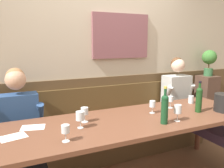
# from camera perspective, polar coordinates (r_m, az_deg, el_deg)

# --- Properties ---
(room_wall_back) EXTENTS (6.80, 0.12, 2.80)m
(room_wall_back) POSITION_cam_1_polar(r_m,az_deg,el_deg) (3.12, -3.20, 8.09)
(room_wall_back) COLOR #C2B399
(room_wall_back) RESTS_ON ground
(wood_wainscot_panel) EXTENTS (6.80, 0.03, 1.06)m
(wood_wainscot_panel) POSITION_cam_1_polar(r_m,az_deg,el_deg) (3.22, -2.75, -7.65)
(wood_wainscot_panel) COLOR brown
(wood_wainscot_panel) RESTS_ON ground
(wall_bench) EXTENTS (2.99, 0.42, 0.94)m
(wall_bench) POSITION_cam_1_polar(r_m,az_deg,el_deg) (3.13, -1.24, -13.08)
(wall_bench) COLOR brown
(wall_bench) RESTS_ON ground
(dining_table) EXTENTS (2.69, 0.88, 0.76)m
(dining_table) POSITION_cam_1_polar(r_m,az_deg,el_deg) (2.39, 5.55, -10.17)
(dining_table) COLOR brown
(dining_table) RESTS_ON ground
(person_center_left_seat) EXTENTS (0.53, 1.31, 1.26)m
(person_center_left_seat) POSITION_cam_1_polar(r_m,az_deg,el_deg) (2.42, -21.71, -12.58)
(person_center_left_seat) COLOR #303140
(person_center_left_seat) RESTS_ON ground
(person_center_right_seat) EXTENTS (0.48, 1.31, 1.31)m
(person_center_right_seat) POSITION_cam_1_polar(r_m,az_deg,el_deg) (3.33, 19.38, -5.67)
(person_center_right_seat) COLOR #322D34
(person_center_right_seat) RESTS_ON ground
(wine_bottle_green_tall) EXTENTS (0.07, 0.07, 0.36)m
(wine_bottle_green_tall) POSITION_cam_1_polar(r_m,az_deg,el_deg) (2.23, 13.00, -5.84)
(wine_bottle_green_tall) COLOR #174323
(wine_bottle_green_tall) RESTS_ON dining_table
(wine_bottle_amber_mid) EXTENTS (0.07, 0.07, 0.35)m
(wine_bottle_amber_mid) POSITION_cam_1_polar(r_m,az_deg,el_deg) (2.72, 20.87, -3.45)
(wine_bottle_amber_mid) COLOR #1B421A
(wine_bottle_amber_mid) RESTS_ON dining_table
(wine_glass_by_bottle) EXTENTS (0.07, 0.07, 0.14)m
(wine_glass_by_bottle) POSITION_cam_1_polar(r_m,az_deg,el_deg) (1.85, -11.53, -11.15)
(wine_glass_by_bottle) COLOR silver
(wine_glass_by_bottle) RESTS_ON dining_table
(wine_glass_center_front) EXTENTS (0.08, 0.08, 0.16)m
(wine_glass_center_front) POSITION_cam_1_polar(r_m,az_deg,el_deg) (2.10, -7.95, -7.94)
(wine_glass_center_front) COLOR silver
(wine_glass_center_front) RESTS_ON dining_table
(wine_glass_center_rear) EXTENTS (0.07, 0.07, 0.15)m
(wine_glass_center_rear) POSITION_cam_1_polar(r_m,az_deg,el_deg) (2.25, -6.86, -6.92)
(wine_glass_center_rear) COLOR silver
(wine_glass_center_rear) RESTS_ON dining_table
(wine_glass_mid_right) EXTENTS (0.06, 0.06, 0.14)m
(wine_glass_mid_right) POSITION_cam_1_polar(r_m,az_deg,el_deg) (2.55, 10.04, -5.01)
(wine_glass_mid_right) COLOR silver
(wine_glass_mid_right) RESTS_ON dining_table
(wine_glass_right_end) EXTENTS (0.06, 0.06, 0.14)m
(wine_glass_right_end) POSITION_cam_1_polar(r_m,az_deg,el_deg) (2.79, 14.42, -3.81)
(wine_glass_right_end) COLOR silver
(wine_glass_right_end) RESTS_ON dining_table
(wine_glass_left_end) EXTENTS (0.07, 0.07, 0.17)m
(wine_glass_left_end) POSITION_cam_1_polar(r_m,az_deg,el_deg) (2.35, 16.07, -6.19)
(wine_glass_left_end) COLOR silver
(wine_glass_left_end) RESTS_ON dining_table
(water_tumbler_right) EXTENTS (0.07, 0.07, 0.10)m
(water_tumbler_right) POSITION_cam_1_polar(r_m,az_deg,el_deg) (3.10, 19.10, -3.65)
(water_tumbler_right) COLOR silver
(water_tumbler_right) RESTS_ON dining_table
(tasting_sheet_left_guest) EXTENTS (0.24, 0.19, 0.00)m
(tasting_sheet_left_guest) POSITION_cam_1_polar(r_m,az_deg,el_deg) (2.09, -23.46, -12.04)
(tasting_sheet_left_guest) COLOR white
(tasting_sheet_left_guest) RESTS_ON dining_table
(tasting_sheet_right_guest) EXTENTS (0.24, 0.19, 0.00)m
(tasting_sheet_right_guest) POSITION_cam_1_polar(r_m,az_deg,el_deg) (2.25, -19.11, -10.19)
(tasting_sheet_right_guest) COLOR white
(tasting_sheet_right_guest) RESTS_ON dining_table
(corner_pedestal) EXTENTS (0.28, 0.28, 0.99)m
(corner_pedestal) POSITION_cam_1_polar(r_m,az_deg,el_deg) (4.10, 22.33, -4.98)
(corner_pedestal) COLOR brown
(corner_pedestal) RESTS_ON ground
(potted_plant) EXTENTS (0.23, 0.23, 0.42)m
(potted_plant) POSITION_cam_1_polar(r_m,az_deg,el_deg) (3.98, 23.08, 5.61)
(potted_plant) COLOR #326238
(potted_plant) RESTS_ON corner_pedestal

